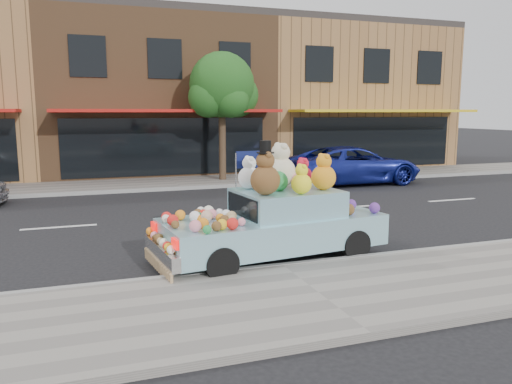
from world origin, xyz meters
name	(u,v)px	position (x,y,z in m)	size (l,w,h in m)	color
ground	(214,217)	(0.00, 0.00, 0.00)	(120.00, 120.00, 0.00)	black
near_sidewalk	(318,296)	(0.00, -6.50, 0.06)	(60.00, 3.00, 0.12)	gray
far_sidewalk	(174,183)	(0.00, 6.50, 0.06)	(60.00, 3.00, 0.12)	gray
near_kerb	(282,267)	(0.00, -5.00, 0.07)	(60.00, 0.12, 0.13)	gray
far_kerb	(181,188)	(0.00, 5.00, 0.07)	(60.00, 0.12, 0.13)	gray
storefront_mid	(153,95)	(0.00, 11.97, 3.64)	(10.00, 9.80, 7.30)	brown
storefront_right	(336,97)	(10.00, 11.97, 3.64)	(10.00, 9.80, 7.30)	olive
street_tree	(222,91)	(2.03, 6.55, 3.69)	(3.00, 2.70, 5.22)	#38281C
car_blue	(354,165)	(6.86, 4.39, 0.75)	(2.49, 5.39, 1.50)	#1B2696
art_car	(274,218)	(0.15, -4.23, 0.81)	(4.66, 2.26, 2.35)	black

